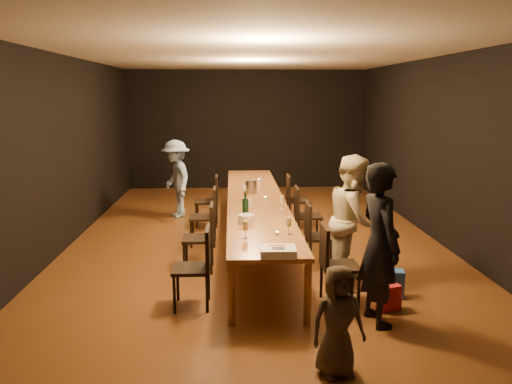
{
  "coord_description": "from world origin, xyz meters",
  "views": [
    {
      "loc": [
        -0.39,
        -7.79,
        2.39
      ],
      "look_at": [
        -0.03,
        -0.73,
        1.0
      ],
      "focal_mm": 35.0,
      "sensor_mm": 36.0,
      "label": 1
    }
  ],
  "objects_px": {
    "birthday_cake": "(278,251)",
    "chair_right_0": "(340,265)",
    "chair_left_1": "(198,238)",
    "champagne_bottle": "(245,203)",
    "chair_left_0": "(191,268)",
    "man_blue": "(176,179)",
    "chair_right_1": "(321,236)",
    "chair_right_2": "(308,215)",
    "chair_left_3": "(206,201)",
    "child": "(338,321)",
    "chair_left_2": "(203,217)",
    "plate_stack": "(246,219)",
    "table": "(256,202)",
    "woman_birthday": "(380,244)",
    "ice_bucket": "(251,186)",
    "woman_tan": "(353,220)",
    "chair_right_3": "(298,200)"
  },
  "relations": [
    {
      "from": "birthday_cake",
      "to": "chair_right_0",
      "type": "bearing_deg",
      "value": 33.56
    },
    {
      "from": "chair_left_1",
      "to": "champagne_bottle",
      "type": "bearing_deg",
      "value": -85.88
    },
    {
      "from": "chair_right_0",
      "to": "chair_left_0",
      "type": "height_order",
      "value": "same"
    },
    {
      "from": "man_blue",
      "to": "champagne_bottle",
      "type": "distance_m",
      "value": 3.32
    },
    {
      "from": "chair_right_0",
      "to": "birthday_cake",
      "type": "height_order",
      "value": "chair_right_0"
    },
    {
      "from": "chair_right_1",
      "to": "chair_right_2",
      "type": "xyz_separation_m",
      "value": [
        0.0,
        1.2,
        0.0
      ]
    },
    {
      "from": "chair_right_0",
      "to": "chair_right_2",
      "type": "xyz_separation_m",
      "value": [
        0.0,
        2.4,
        0.0
      ]
    },
    {
      "from": "chair_left_3",
      "to": "birthday_cake",
      "type": "distance_m",
      "value": 4.19
    },
    {
      "from": "chair_left_3",
      "to": "birthday_cake",
      "type": "height_order",
      "value": "chair_left_3"
    },
    {
      "from": "chair_left_0",
      "to": "child",
      "type": "distance_m",
      "value": 2.0
    },
    {
      "from": "chair_left_0",
      "to": "champagne_bottle",
      "type": "bearing_deg",
      "value": -27.52
    },
    {
      "from": "chair_left_1",
      "to": "chair_right_1",
      "type": "bearing_deg",
      "value": -90.0
    },
    {
      "from": "child",
      "to": "chair_left_2",
      "type": "bearing_deg",
      "value": 97.28
    },
    {
      "from": "child",
      "to": "plate_stack",
      "type": "distance_m",
      "value": 2.43
    },
    {
      "from": "table",
      "to": "man_blue",
      "type": "height_order",
      "value": "man_blue"
    },
    {
      "from": "woman_birthday",
      "to": "man_blue",
      "type": "bearing_deg",
      "value": 17.81
    },
    {
      "from": "champagne_bottle",
      "to": "ice_bucket",
      "type": "distance_m",
      "value": 1.69
    },
    {
      "from": "chair_left_0",
      "to": "chair_left_3",
      "type": "relative_size",
      "value": 1.0
    },
    {
      "from": "woman_tan",
      "to": "table",
      "type": "bearing_deg",
      "value": 51.49
    },
    {
      "from": "chair_right_2",
      "to": "chair_right_3",
      "type": "bearing_deg",
      "value": 180.0
    },
    {
      "from": "woman_tan",
      "to": "child",
      "type": "height_order",
      "value": "woman_tan"
    },
    {
      "from": "table",
      "to": "woman_birthday",
      "type": "height_order",
      "value": "woman_birthday"
    },
    {
      "from": "chair_right_3",
      "to": "plate_stack",
      "type": "relative_size",
      "value": 4.37
    },
    {
      "from": "chair_right_0",
      "to": "child",
      "type": "height_order",
      "value": "child"
    },
    {
      "from": "woman_birthday",
      "to": "woman_tan",
      "type": "relative_size",
      "value": 1.04
    },
    {
      "from": "chair_right_0",
      "to": "ice_bucket",
      "type": "relative_size",
      "value": 4.46
    },
    {
      "from": "child",
      "to": "ice_bucket",
      "type": "xyz_separation_m",
      "value": [
        -0.56,
        4.4,
        0.36
      ]
    },
    {
      "from": "plate_stack",
      "to": "ice_bucket",
      "type": "relative_size",
      "value": 1.02
    },
    {
      "from": "chair_right_2",
      "to": "man_blue",
      "type": "xyz_separation_m",
      "value": [
        -2.32,
        1.92,
        0.3
      ]
    },
    {
      "from": "table",
      "to": "chair_left_2",
      "type": "relative_size",
      "value": 6.45
    },
    {
      "from": "chair_right_3",
      "to": "chair_left_3",
      "type": "xyz_separation_m",
      "value": [
        -1.7,
        0.0,
        0.0
      ]
    },
    {
      "from": "table",
      "to": "man_blue",
      "type": "bearing_deg",
      "value": 127.49
    },
    {
      "from": "champagne_bottle",
      "to": "plate_stack",
      "type": "bearing_deg",
      "value": -90.23
    },
    {
      "from": "chair_right_1",
      "to": "chair_left_2",
      "type": "height_order",
      "value": "same"
    },
    {
      "from": "champagne_bottle",
      "to": "ice_bucket",
      "type": "xyz_separation_m",
      "value": [
        0.14,
        1.68,
        -0.08
      ]
    },
    {
      "from": "man_blue",
      "to": "champagne_bottle",
      "type": "bearing_deg",
      "value": -1.54
    },
    {
      "from": "chair_left_2",
      "to": "child",
      "type": "height_order",
      "value": "child"
    },
    {
      "from": "chair_right_3",
      "to": "champagne_bottle",
      "type": "xyz_separation_m",
      "value": [
        -1.05,
        -2.35,
        0.46
      ]
    },
    {
      "from": "man_blue",
      "to": "champagne_bottle",
      "type": "height_order",
      "value": "man_blue"
    },
    {
      "from": "table",
      "to": "chair_left_3",
      "type": "bearing_deg",
      "value": 125.31
    },
    {
      "from": "woman_birthday",
      "to": "ice_bucket",
      "type": "distance_m",
      "value": 3.63
    },
    {
      "from": "chair_right_3",
      "to": "chair_left_0",
      "type": "bearing_deg",
      "value": -25.28
    },
    {
      "from": "chair_right_2",
      "to": "man_blue",
      "type": "height_order",
      "value": "man_blue"
    },
    {
      "from": "chair_left_1",
      "to": "chair_left_3",
      "type": "relative_size",
      "value": 1.0
    },
    {
      "from": "chair_right_2",
      "to": "chair_right_3",
      "type": "distance_m",
      "value": 1.2
    },
    {
      "from": "woman_tan",
      "to": "champagne_bottle",
      "type": "xyz_separation_m",
      "value": [
        -1.35,
        0.59,
        0.1
      ]
    },
    {
      "from": "chair_right_0",
      "to": "child",
      "type": "bearing_deg",
      "value": -13.07
    },
    {
      "from": "birthday_cake",
      "to": "table",
      "type": "bearing_deg",
      "value": 93.89
    },
    {
      "from": "table",
      "to": "ice_bucket",
      "type": "height_order",
      "value": "ice_bucket"
    },
    {
      "from": "chair_left_3",
      "to": "plate_stack",
      "type": "xyz_separation_m",
      "value": [
        0.65,
        -2.77,
        0.34
      ]
    }
  ]
}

